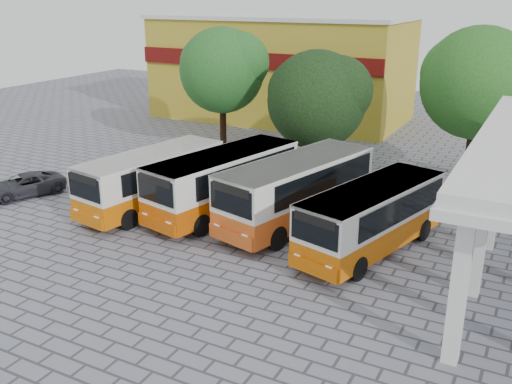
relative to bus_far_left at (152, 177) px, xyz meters
The scene contains 10 objects.
ground 8.12m from the bus_far_left, 25.54° to the right, with size 90.00×90.00×0.00m, color slate.
shophouse_block 23.02m from the bus_far_left, 99.61° to the left, with size 20.40×10.40×8.30m.
bus_far_left is the anchor object (origin of this frame).
bus_centre_left 3.54m from the bus_far_left, 17.10° to the left, with size 4.27×8.62×2.96m.
bus_centre_right 7.12m from the bus_far_left, 11.34° to the left, with size 4.61×8.87×3.03m.
bus_far_right 10.81m from the bus_far_left, ahead, with size 4.26×8.08×2.75m.
tree_left 11.29m from the bus_far_left, 101.63° to the left, with size 5.63×5.36×8.06m.
tree_middle 11.33m from the bus_far_left, 66.38° to the left, with size 6.04×5.76×6.98m.
tree_right 18.38m from the bus_far_left, 44.54° to the left, with size 6.48×6.17×8.41m.
parked_car 7.35m from the bus_far_left, 167.16° to the right, with size 1.87×4.07×1.13m, color #2E2E36.
Camera 1 is at (9.36, -17.33, 9.97)m, focal length 40.00 mm.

